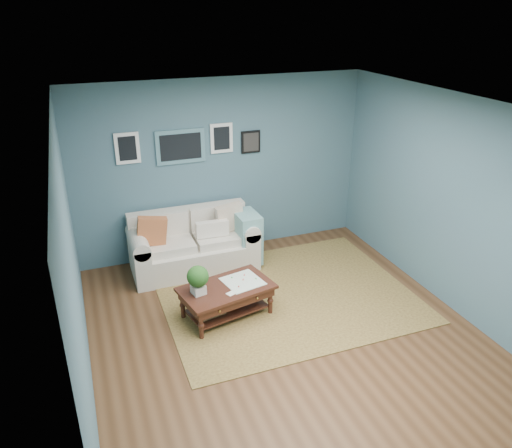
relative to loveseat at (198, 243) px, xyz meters
name	(u,v)px	position (x,y,z in m)	size (l,w,h in m)	color
room_shell	(287,231)	(0.54, -1.97, 0.97)	(5.00, 5.02, 2.70)	brown
area_rug	(287,295)	(0.90, -1.22, -0.39)	(3.30, 2.64, 0.01)	brown
loveseat	(198,243)	(0.00, 0.00, 0.00)	(1.87, 0.85, 0.96)	silver
coffee_table	(222,293)	(-0.06, -1.39, -0.04)	(1.25, 0.88, 0.79)	#381A10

